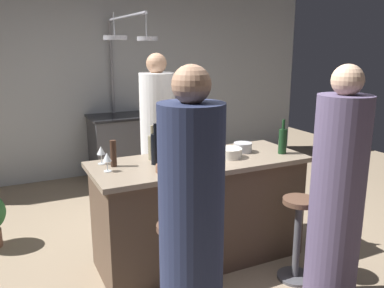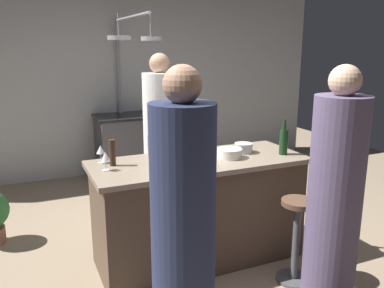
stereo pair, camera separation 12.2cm
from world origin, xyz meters
name	(u,v)px [view 2 (the right image)]	position (x,y,z in m)	size (l,w,h in m)	color
ground_plane	(199,258)	(0.00, 0.00, 0.00)	(9.00, 9.00, 0.00)	gray
back_wall	(116,83)	(0.00, 2.85, 1.30)	(6.40, 0.16, 2.60)	#B2B7BC
kitchen_island	(199,210)	(0.00, 0.00, 0.45)	(1.80, 0.72, 0.90)	brown
stove_range	(126,147)	(0.00, 2.45, 0.45)	(0.80, 0.64, 0.89)	#47474C
chef	(161,143)	(0.03, 1.04, 0.81)	(0.37, 0.37, 1.75)	white
bar_stool_left	(172,266)	(-0.49, -0.62, 0.38)	(0.28, 0.28, 0.68)	#4C4C51
guest_left	(183,232)	(-0.55, -0.99, 0.80)	(0.37, 0.37, 1.73)	#262D4C
bar_stool_right	(296,237)	(0.55, -0.62, 0.38)	(0.28, 0.28, 0.68)	#4C4C51
guest_right	(334,202)	(0.56, -0.97, 0.79)	(0.36, 0.36, 1.71)	#594C6B
overhead_pot_rack	(127,62)	(-0.06, 1.96, 1.63)	(0.59, 1.49, 2.17)	gray
cutting_board	(191,157)	(-0.04, 0.08, 0.91)	(0.32, 0.22, 0.02)	#997047
pepper_mill	(112,153)	(-0.69, 0.12, 1.01)	(0.05, 0.05, 0.21)	#382319
wine_bottle_dark	(154,148)	(-0.38, 0.04, 1.03)	(0.07, 0.07, 0.33)	black
wine_bottle_white	(152,146)	(-0.35, 0.18, 1.01)	(0.07, 0.07, 0.29)	gray
wine_bottle_red	(284,141)	(0.74, -0.14, 1.02)	(0.07, 0.07, 0.30)	#143319
wine_glass_near_right_guest	(101,150)	(-0.76, 0.23, 1.01)	(0.07, 0.07, 0.15)	silver
wine_glass_by_chef	(105,157)	(-0.77, 0.01, 1.01)	(0.07, 0.07, 0.15)	silver
mixing_bowl_steel	(243,148)	(0.45, 0.05, 0.94)	(0.16, 0.16, 0.08)	#B7B7BC
mixing_bowl_ceramic	(230,153)	(0.26, -0.05, 0.94)	(0.20, 0.20, 0.08)	silver
mixing_bowl_wooden	(164,168)	(-0.38, -0.18, 0.93)	(0.15, 0.15, 0.06)	brown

